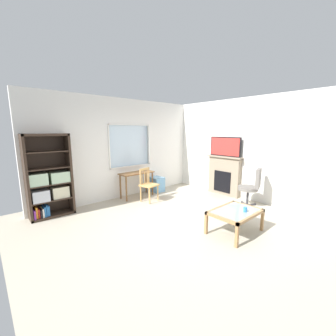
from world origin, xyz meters
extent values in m
cube|color=#B2A893|center=(0.00, 0.00, -0.01)|extent=(5.90, 6.14, 0.02)
cube|color=white|center=(0.00, 2.57, 0.43)|extent=(4.90, 0.12, 0.85)
cube|color=white|center=(0.00, 2.57, 2.43)|extent=(4.90, 0.12, 0.70)
cube|color=white|center=(-1.42, 2.57, 1.46)|extent=(2.06, 0.12, 1.23)
cube|color=white|center=(1.69, 2.57, 1.46)|extent=(1.52, 0.12, 1.23)
cube|color=silver|center=(0.27, 2.58, 1.46)|extent=(1.32, 0.02, 1.23)
cube|color=white|center=(0.27, 2.51, 0.87)|extent=(1.38, 0.06, 0.03)
cube|color=white|center=(0.27, 2.51, 2.06)|extent=(1.38, 0.06, 0.03)
cube|color=white|center=(-0.39, 2.51, 1.46)|extent=(0.03, 0.06, 1.23)
cube|color=white|center=(0.93, 2.51, 1.46)|extent=(0.03, 0.06, 1.23)
cube|color=white|center=(2.51, 0.00, 1.39)|extent=(0.12, 5.34, 2.78)
cube|color=#38281E|center=(-2.36, 2.32, 0.92)|extent=(0.05, 0.38, 1.84)
cube|color=#38281E|center=(-1.51, 2.32, 0.92)|extent=(0.05, 0.38, 1.84)
cube|color=#38281E|center=(-1.93, 2.32, 1.81)|extent=(0.90, 0.38, 0.05)
cube|color=#38281E|center=(-1.93, 2.32, 0.03)|extent=(0.90, 0.38, 0.05)
cube|color=#38281E|center=(-1.93, 2.50, 0.92)|extent=(0.90, 0.02, 1.84)
cube|color=#38281E|center=(-1.93, 2.32, 0.38)|extent=(0.85, 0.36, 0.02)
cube|color=#38281E|center=(-1.93, 2.32, 0.74)|extent=(0.85, 0.36, 0.02)
cube|color=#38281E|center=(-1.93, 2.32, 1.10)|extent=(0.85, 0.36, 0.02)
cube|color=#38281E|center=(-1.93, 2.32, 1.46)|extent=(0.85, 0.36, 0.02)
cube|color=silver|center=(-2.14, 2.31, 0.52)|extent=(0.33, 0.33, 0.24)
cube|color=beige|center=(-1.74, 2.31, 0.52)|extent=(0.34, 0.27, 0.26)
cube|color=#B7D6B2|center=(-2.16, 2.31, 0.88)|extent=(0.35, 0.32, 0.26)
cube|color=#B7D6B2|center=(-1.73, 2.31, 0.87)|extent=(0.39, 0.32, 0.24)
cube|color=purple|center=(-2.30, 2.30, 0.15)|extent=(0.03, 0.30, 0.19)
cube|color=orange|center=(-2.26, 2.30, 0.17)|extent=(0.04, 0.24, 0.24)
cube|color=red|center=(-2.21, 2.30, 0.14)|extent=(0.03, 0.23, 0.19)
cube|color=black|center=(-2.18, 2.30, 0.14)|extent=(0.03, 0.29, 0.18)
cube|color=white|center=(-2.14, 2.30, 0.15)|extent=(0.03, 0.29, 0.19)
cube|color=#286BB2|center=(-2.10, 2.30, 0.16)|extent=(0.03, 0.27, 0.23)
cube|color=#286BB2|center=(-2.06, 2.30, 0.18)|extent=(0.02, 0.24, 0.25)
cube|color=#286BB2|center=(-2.03, 2.30, 0.16)|extent=(0.04, 0.22, 0.22)
cube|color=brown|center=(0.27, 2.22, 0.71)|extent=(0.98, 0.42, 0.03)
cylinder|color=brown|center=(-0.17, 2.06, 0.35)|extent=(0.04, 0.04, 0.69)
cylinder|color=brown|center=(0.71, 2.06, 0.35)|extent=(0.04, 0.04, 0.69)
cylinder|color=brown|center=(-0.17, 2.38, 0.35)|extent=(0.04, 0.04, 0.69)
cylinder|color=brown|center=(0.71, 2.38, 0.35)|extent=(0.04, 0.04, 0.69)
cube|color=tan|center=(0.31, 1.67, 0.45)|extent=(0.49, 0.48, 0.04)
cylinder|color=tan|center=(0.17, 1.48, 0.22)|extent=(0.04, 0.04, 0.43)
cylinder|color=tan|center=(0.51, 1.55, 0.22)|extent=(0.04, 0.04, 0.43)
cylinder|color=tan|center=(0.11, 1.79, 0.22)|extent=(0.04, 0.04, 0.43)
cylinder|color=tan|center=(0.44, 1.86, 0.22)|extent=(0.04, 0.04, 0.43)
cylinder|color=tan|center=(0.11, 1.79, 0.68)|extent=(0.04, 0.04, 0.45)
cylinder|color=tan|center=(0.44, 1.86, 0.68)|extent=(0.04, 0.04, 0.45)
cube|color=tan|center=(0.27, 1.83, 0.87)|extent=(0.36, 0.11, 0.06)
cylinder|color=tan|center=(0.17, 1.81, 0.65)|extent=(0.02, 0.02, 0.35)
cylinder|color=tan|center=(0.27, 1.83, 0.65)|extent=(0.02, 0.02, 0.35)
cylinder|color=tan|center=(0.38, 1.85, 0.65)|extent=(0.02, 0.02, 0.35)
cube|color=#72ADDB|center=(1.05, 2.27, 0.23)|extent=(0.35, 0.40, 0.46)
cube|color=gray|center=(2.36, 0.69, 0.56)|extent=(0.18, 1.01, 1.12)
cube|color=black|center=(2.27, 0.69, 0.41)|extent=(0.03, 0.56, 0.62)
cube|color=gray|center=(2.34, 0.69, 1.14)|extent=(0.26, 1.11, 0.04)
cube|color=black|center=(2.34, 0.69, 1.44)|extent=(0.05, 0.99, 0.56)
cube|color=#B2332D|center=(2.31, 0.69, 1.44)|extent=(0.01, 0.94, 0.51)
cylinder|color=slate|center=(1.90, -0.32, 0.48)|extent=(0.48, 0.48, 0.09)
cube|color=slate|center=(1.97, -0.53, 0.76)|extent=(0.41, 0.20, 0.48)
cylinder|color=#38383D|center=(1.90, -0.32, 0.24)|extent=(0.06, 0.06, 0.42)
cube|color=#38383D|center=(1.77, -0.36, 0.03)|extent=(0.28, 0.12, 0.03)
cylinder|color=#38383D|center=(1.63, -0.40, 0.03)|extent=(0.05, 0.05, 0.05)
cube|color=#38383D|center=(1.90, -0.46, 0.03)|extent=(0.04, 0.28, 0.03)
cylinder|color=#38383D|center=(1.90, -0.60, 0.03)|extent=(0.05, 0.05, 0.05)
cube|color=#38383D|center=(2.03, -0.36, 0.03)|extent=(0.28, 0.12, 0.03)
cylinder|color=#38383D|center=(2.17, -0.40, 0.03)|extent=(0.05, 0.05, 0.05)
cube|color=#38383D|center=(1.98, -0.20, 0.03)|extent=(0.19, 0.25, 0.03)
cylinder|color=#38383D|center=(2.07, -0.09, 0.03)|extent=(0.05, 0.05, 0.05)
cube|color=#38383D|center=(1.82, -0.20, 0.03)|extent=(0.19, 0.25, 0.03)
cylinder|color=#38383D|center=(1.74, -0.09, 0.03)|extent=(0.05, 0.05, 0.05)
cube|color=#8C9E99|center=(0.44, -0.84, 0.42)|extent=(0.86, 0.58, 0.02)
cube|color=#A37547|center=(0.44, -1.16, 0.40)|extent=(0.96, 0.05, 0.05)
cube|color=#A37547|center=(0.44, -0.53, 0.40)|extent=(0.96, 0.05, 0.05)
cube|color=#A37547|center=(-0.01, -0.84, 0.40)|extent=(0.05, 0.68, 0.05)
cube|color=#A37547|center=(0.90, -0.84, 0.40)|extent=(0.05, 0.68, 0.05)
cube|color=#A37547|center=(-0.01, -1.16, 0.19)|extent=(0.05, 0.05, 0.38)
cube|color=#A37547|center=(0.90, -1.16, 0.19)|extent=(0.05, 0.05, 0.38)
cube|color=#A37547|center=(-0.01, -0.53, 0.19)|extent=(0.05, 0.05, 0.38)
cube|color=#A37547|center=(0.90, -0.53, 0.19)|extent=(0.05, 0.05, 0.38)
cylinder|color=#337FD6|center=(0.53, -0.99, 0.47)|extent=(0.07, 0.07, 0.09)
camera|label=1|loc=(-2.99, -2.81, 1.91)|focal=22.66mm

